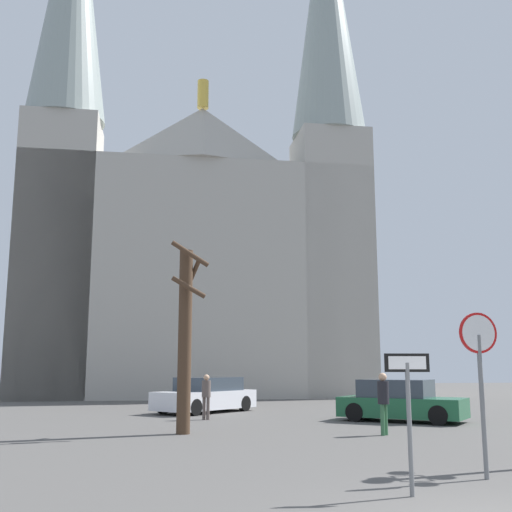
# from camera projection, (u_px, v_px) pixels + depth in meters

# --- Properties ---
(cathedral) EXTENTS (21.88, 14.25, 36.25)m
(cathedral) POSITION_uv_depth(u_px,v_px,m) (196.00, 239.00, 41.96)
(cathedral) COLOR #ADA89E
(cathedral) RESTS_ON ground
(stop_sign) EXTENTS (0.72, 0.09, 2.84)m
(stop_sign) POSITION_uv_depth(u_px,v_px,m) (480.00, 362.00, 10.94)
(stop_sign) COLOR slate
(stop_sign) RESTS_ON ground
(one_way_arrow_sign) EXTENTS (0.69, 0.08, 2.09)m
(one_way_arrow_sign) POSITION_uv_depth(u_px,v_px,m) (408.00, 401.00, 9.44)
(one_way_arrow_sign) COLOR slate
(one_way_arrow_sign) RESTS_ON ground
(bare_tree) EXTENTS (1.14, 1.15, 5.46)m
(bare_tree) POSITION_uv_depth(u_px,v_px,m) (185.00, 335.00, 18.06)
(bare_tree) COLOR #473323
(bare_tree) RESTS_ON ground
(parked_car_near_green) EXTENTS (4.46, 3.99, 1.43)m
(parked_car_near_green) POSITION_uv_depth(u_px,v_px,m) (400.00, 402.00, 21.64)
(parked_car_near_green) COLOR #1E5B38
(parked_car_near_green) RESTS_ON ground
(parked_car_far_white) EXTENTS (4.56, 4.61, 1.43)m
(parked_car_far_white) POSITION_uv_depth(u_px,v_px,m) (206.00, 396.00, 25.83)
(parked_car_far_white) COLOR silver
(parked_car_far_white) RESTS_ON ground
(pedestrian_walking) EXTENTS (0.32, 0.32, 1.71)m
(pedestrian_walking) POSITION_uv_depth(u_px,v_px,m) (383.00, 397.00, 17.45)
(pedestrian_walking) COLOR #33663F
(pedestrian_walking) RESTS_ON ground
(pedestrian_standing) EXTENTS (0.32, 0.32, 1.59)m
(pedestrian_standing) POSITION_uv_depth(u_px,v_px,m) (206.00, 392.00, 22.39)
(pedestrian_standing) COLOR #594C47
(pedestrian_standing) RESTS_ON ground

